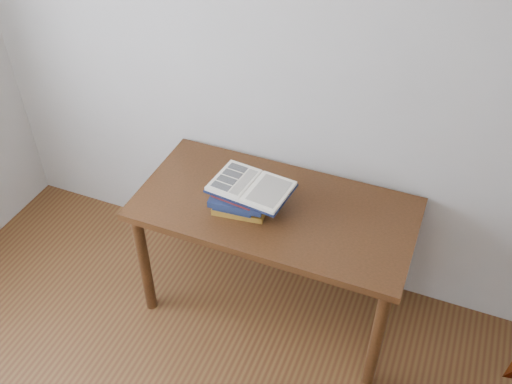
% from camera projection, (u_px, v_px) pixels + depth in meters
% --- Properties ---
extents(desk, '(1.35, 0.68, 0.72)m').
position_uv_depth(desk, '(274.00, 221.00, 2.81)').
color(desk, '#4C2713').
rests_on(desk, ground).
extents(book_stack, '(0.28, 0.21, 0.13)m').
position_uv_depth(book_stack, '(239.00, 199.00, 2.69)').
color(book_stack, '#9F6524').
rests_on(book_stack, desk).
extents(open_book, '(0.39, 0.29, 0.03)m').
position_uv_depth(open_book, '(251.00, 187.00, 2.64)').
color(open_book, black).
rests_on(open_book, book_stack).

